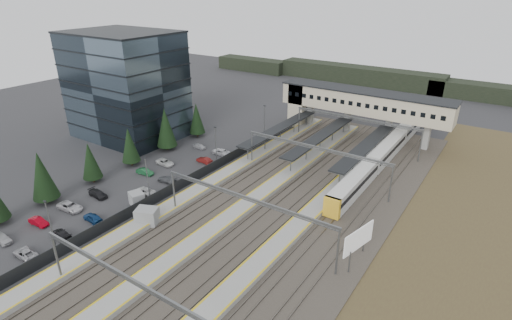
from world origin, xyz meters
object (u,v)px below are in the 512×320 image
Objects in this scene: footbridge at (352,103)px; train at (386,151)px; relay_cabin_near at (147,217)px; office_building at (126,85)px; billboard at (358,240)px; relay_cabin_far at (137,199)px.

footbridge reaches higher than train.
relay_cabin_near is at bearing -116.93° from train.
footbridge is at bearing 139.78° from train.
office_building is 53.18m from footbridge.
relay_cabin_near is 56.57m from footbridge.
office_building is at bearing 165.70° from billboard.
relay_cabin_far is 36.52m from billboard.
train reaches higher than relay_cabin_far.
office_building reaches higher than train.
relay_cabin_near is 50.26m from train.
train is 9.27× the size of billboard.
footbridge is (43.70, 30.00, -4.26)m from office_building.
footbridge is at bearing 79.26° from relay_cabin_near.
office_building is 43.10m from relay_cabin_near.
relay_cabin_near is (33.23, -25.21, -10.84)m from office_building.
footbridge is (10.47, 55.21, 6.58)m from relay_cabin_near.
office_building reaches higher than footbridge.
office_building is at bearing 142.82° from relay_cabin_near.
relay_cabin_near is 6.71m from relay_cabin_far.
office_building is 4.00× the size of billboard.
relay_cabin_near is 0.10× the size of footbridge.
office_building is 7.93× the size of relay_cabin_far.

